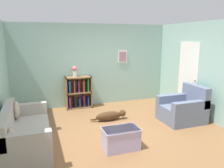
{
  "coord_description": "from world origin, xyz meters",
  "views": [
    {
      "loc": [
        -1.74,
        -4.56,
        2.18
      ],
      "look_at": [
        0.0,
        0.4,
        1.05
      ],
      "focal_mm": 35.0,
      "sensor_mm": 36.0,
      "label": 1
    }
  ],
  "objects": [
    {
      "name": "couch",
      "position": [
        -2.04,
        -0.31,
        0.33
      ],
      "size": [
        0.83,
        1.8,
        0.87
      ],
      "color": "#ADA89E",
      "rests_on": "ground_plane"
    },
    {
      "name": "coffee_table",
      "position": [
        -0.26,
        -0.86,
        0.23
      ],
      "size": [
        0.72,
        0.43,
        0.43
      ],
      "color": "#ADA3CC",
      "rests_on": "ground_plane"
    },
    {
      "name": "wall_right",
      "position": [
        2.55,
        0.02,
        1.29
      ],
      "size": [
        0.16,
        5.0,
        2.6
      ],
      "color": "#93BCB2",
      "rests_on": "ground_plane"
    },
    {
      "name": "vase",
      "position": [
        -0.64,
        2.01,
        1.18
      ],
      "size": [
        0.15,
        0.15,
        0.33
      ],
      "color": "silver",
      "rests_on": "bookshelf"
    },
    {
      "name": "dog",
      "position": [
        0.04,
        0.66,
        0.13
      ],
      "size": [
        0.99,
        0.22,
        0.25
      ],
      "color": "#472D19",
      "rests_on": "ground_plane"
    },
    {
      "name": "ground_plane",
      "position": [
        0.0,
        0.0,
        0.0
      ],
      "size": [
        14.0,
        14.0,
        0.0
      ],
      "primitive_type": "plane",
      "color": "brown"
    },
    {
      "name": "recliner_chair",
      "position": [
        1.85,
        -0.02,
        0.33
      ],
      "size": [
        1.03,
        0.9,
        0.94
      ],
      "color": "slate",
      "rests_on": "ground_plane"
    },
    {
      "name": "wall_back",
      "position": [
        0.0,
        2.25,
        1.3
      ],
      "size": [
        5.6,
        0.13,
        2.6
      ],
      "color": "#93BCB2",
      "rests_on": "ground_plane"
    },
    {
      "name": "bookshelf",
      "position": [
        -0.54,
        2.03,
        0.49
      ],
      "size": [
        0.8,
        0.34,
        0.99
      ],
      "color": "olive",
      "rests_on": "ground_plane"
    }
  ]
}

